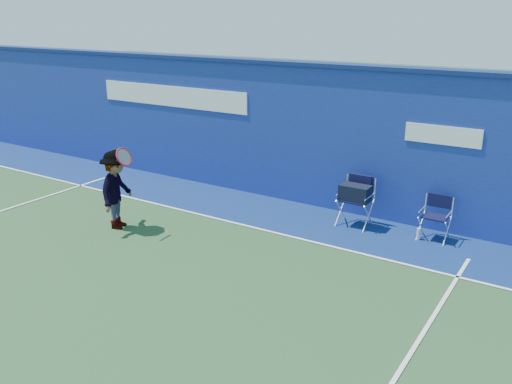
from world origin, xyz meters
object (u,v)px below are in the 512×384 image
Objects in this scene: water_bottle at (418,234)px; tennis_player at (117,190)px; directors_chair_left at (355,205)px; directors_chair_right at (434,226)px.

tennis_player reaches higher than water_bottle.
directors_chair_left is at bearing 178.95° from water_bottle.
directors_chair_left reaches higher than directors_chair_right.
tennis_player is (-5.41, -2.76, 0.53)m from directors_chair_right.
directors_chair_left is 4.69m from tennis_player.
directors_chair_right is 6.10m from tennis_player.
water_bottle is (1.30, -0.02, -0.31)m from directors_chair_left.
tennis_player is (-3.89, -2.61, 0.36)m from directors_chair_left.
water_bottle is 5.83m from tennis_player.
water_bottle is at bearing -1.05° from directors_chair_left.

